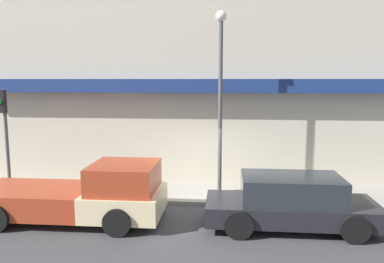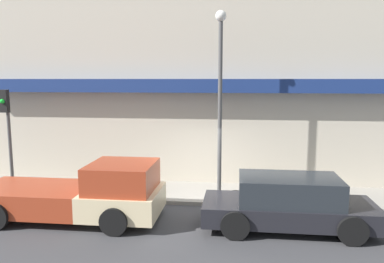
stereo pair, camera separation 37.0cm
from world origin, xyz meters
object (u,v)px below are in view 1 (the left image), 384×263
object	(u,v)px
traffic_light	(4,122)
pickup_truck	(84,195)
fire_hydrant	(138,187)
street_lamp	(220,85)
parked_car	(291,202)

from	to	relation	value
traffic_light	pickup_truck	bearing A→B (deg)	-30.98
fire_hydrant	traffic_light	distance (m)	5.29
street_lamp	traffic_light	distance (m)	7.69
fire_hydrant	traffic_light	bearing A→B (deg)	177.35
parked_car	pickup_truck	bearing A→B (deg)	-178.00
fire_hydrant	street_lamp	world-z (taller)	street_lamp
parked_car	traffic_light	bearing A→B (deg)	169.12
pickup_truck	parked_car	world-z (taller)	pickup_truck
street_lamp	fire_hydrant	bearing A→B (deg)	-174.08
pickup_truck	parked_car	distance (m)	5.94
pickup_truck	fire_hydrant	world-z (taller)	pickup_truck
parked_car	street_lamp	bearing A→B (deg)	133.75
pickup_truck	street_lamp	distance (m)	5.53
pickup_truck	parked_car	size ratio (longest dim) A/B	1.16
parked_car	fire_hydrant	world-z (taller)	parked_car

